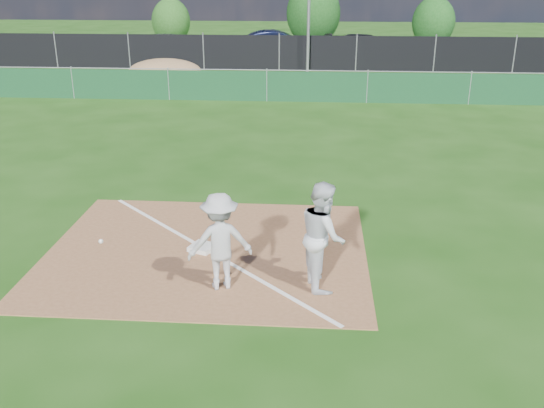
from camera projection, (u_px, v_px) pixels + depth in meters
The scene contains 16 objects.
ground at pixel (255, 132), 19.86m from camera, with size 90.00×90.00×0.00m, color #19440E.
infield_dirt at pixel (207, 251), 11.50m from camera, with size 6.00×5.00×0.02m, color brown.
foul_line at pixel (207, 250), 11.49m from camera, with size 0.08×7.00×0.01m, color white.
green_fence at pixel (267, 86), 24.29m from camera, with size 44.00×0.05×1.20m, color #0F391D.
dirt_mound at pixel (165, 72), 27.89m from camera, with size 3.38×2.60×1.17m, color olive.
black_fence at pixel (279, 53), 31.62m from camera, with size 46.00×0.04×1.80m, color black.
parking_lot at pixel (284, 57), 36.59m from camera, with size 46.00×9.00×0.01m, color black.
first_base at pixel (202, 247), 11.51m from camera, with size 0.43×0.43×0.09m, color silver.
play_at_first at pixel (220, 241), 9.90m from camera, with size 2.65×0.91×1.66m.
runner at pixel (323, 235), 9.95m from camera, with size 0.89×0.70×1.84m, color silver.
car_left at pixel (171, 44), 37.24m from camera, with size 1.62×4.02×1.37m, color #B2B4BA.
car_mid at pixel (277, 44), 36.01m from camera, with size 1.69×4.83×1.59m, color black.
car_right at pixel (367, 47), 35.26m from camera, with size 2.02×4.98×1.44m, color black.
tree_left at pixel (171, 21), 41.99m from camera, with size 2.65×2.65×3.14m.
tree_mid at pixel (313, 14), 40.50m from camera, with size 3.59×3.59×4.26m.
tree_right at pixel (433, 22), 40.15m from camera, with size 2.80×2.80×3.32m.
Camera 1 is at (1.99, -9.27, 5.01)m, focal length 40.00 mm.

